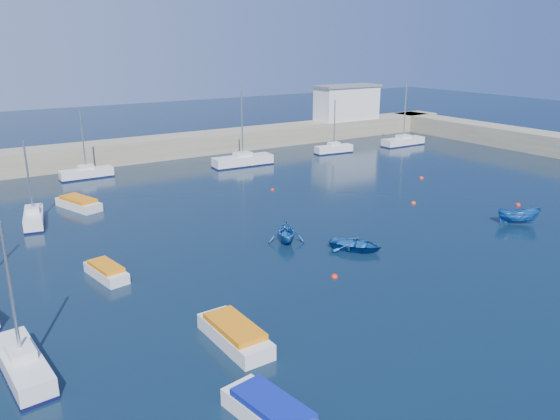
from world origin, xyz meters
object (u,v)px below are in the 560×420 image
sailboat_3 (34,217)px  motorboat_1 (106,271)px  harbor_office (347,103)px  dinghy_right (519,216)px  motorboat_2 (79,203)px  dinghy_left (286,231)px  motorboat_0 (235,334)px  sailboat_8 (403,141)px  sailboat_6 (243,160)px  motorboat_3 (272,414)px  sailboat_7 (334,149)px  sailboat_5 (87,173)px  dinghy_center (356,245)px  sailboat_1 (22,364)px

sailboat_3 → motorboat_1: sailboat_3 is taller
harbor_office → dinghy_right: 44.33m
motorboat_1 → motorboat_2: bearing=72.6°
motorboat_2 → dinghy_left: (10.92, -17.20, 0.35)m
dinghy_left → harbor_office: bearing=71.5°
motorboat_0 → sailboat_3: bearing=99.9°
sailboat_3 → sailboat_8: size_ratio=0.77×
sailboat_3 → sailboat_6: (24.98, 10.00, 0.06)m
harbor_office → motorboat_1: (-47.02, -33.74, -4.67)m
sailboat_6 → dinghy_left: bearing=160.7°
harbor_office → sailboat_3: 53.08m
motorboat_2 → motorboat_1: bearing=-116.3°
motorboat_3 → sailboat_7: bearing=40.3°
sailboat_5 → sailboat_8: 43.43m
sailboat_6 → motorboat_1: size_ratio=2.44×
sailboat_6 → sailboat_7: size_ratio=1.36×
sailboat_5 → sailboat_8: sailboat_8 is taller
sailboat_6 → sailboat_8: sailboat_6 is taller
dinghy_right → motorboat_3: bearing=143.8°
sailboat_3 → motorboat_1: size_ratio=1.75×
sailboat_8 → motorboat_1: bearing=115.1°
dinghy_center → sailboat_6: bearing=42.5°
harbor_office → sailboat_6: (-24.00, -9.96, -4.45)m
sailboat_6 → motorboat_0: (-19.89, -35.11, -0.14)m
sailboat_8 → motorboat_0: sailboat_8 is taller
motorboat_2 → dinghy_right: (29.25, -23.93, 0.19)m
sailboat_5 → motorboat_2: bearing=162.5°
sailboat_1 → motorboat_1: (6.13, 8.60, -0.13)m
sailboat_7 → motorboat_3: sailboat_7 is taller
sailboat_7 → motorboat_3: (-35.47, -41.44, -0.08)m
harbor_office → sailboat_7: size_ratio=1.42×
sailboat_3 → motorboat_2: bearing=43.2°
sailboat_1 → dinghy_right: (37.56, 1.08, 0.10)m
sailboat_3 → sailboat_5: (7.60, 13.74, -0.01)m
sailboat_6 → motorboat_3: size_ratio=2.00×
harbor_office → motorboat_1: bearing=-144.3°
sailboat_5 → sailboat_6: size_ratio=0.77×
motorboat_1 → dinghy_center: size_ratio=1.05×
harbor_office → dinghy_left: (-33.92, -34.53, -4.27)m
sailboat_7 → motorboat_2: (-34.81, -7.58, -0.11)m
sailboat_5 → motorboat_1: 28.10m
sailboat_1 → motorboat_0: bearing=-21.3°
sailboat_7 → motorboat_1: (-36.98, -23.99, -0.15)m
sailboat_5 → motorboat_1: size_ratio=1.89×
dinghy_left → sailboat_3: bearing=162.0°
dinghy_center → dinghy_left: bearing=94.7°
motorboat_0 → dinghy_left: bearing=45.0°
sailboat_3 → sailboat_8: sailboat_8 is taller
motorboat_1 → dinghy_center: motorboat_1 is taller
sailboat_8 → sailboat_7: bearing=85.4°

